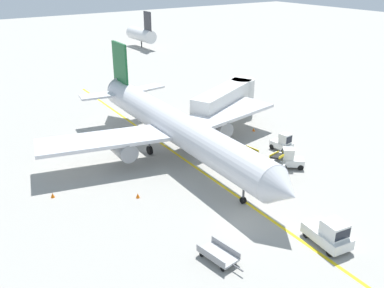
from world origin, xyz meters
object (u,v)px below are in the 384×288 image
at_px(belt_loader_aft_hold, 279,161).
at_px(safety_cone_wingtip_left, 254,129).
at_px(pushback_tug, 329,234).
at_px(safety_cone_nose_left, 53,195).
at_px(airliner, 173,125).
at_px(jet_bridge, 228,96).
at_px(safety_cone_nose_right, 138,196).
at_px(baggage_cart_loaded, 218,254).
at_px(ground_crew_marshaller, 266,181).
at_px(baggage_tug_near_wing, 290,159).
at_px(belt_loader_forward_hold, 246,155).
at_px(baggage_tug_by_cargo_door, 283,143).

bearing_deg(belt_loader_aft_hold, safety_cone_wingtip_left, 62.40).
height_order(pushback_tug, safety_cone_nose_left, pushback_tug).
distance_m(airliner, belt_loader_aft_hold, 11.58).
relative_size(jet_bridge, pushback_tug, 3.34).
bearing_deg(airliner, safety_cone_nose_right, -141.19).
relative_size(jet_bridge, baggage_cart_loaded, 3.32).
distance_m(airliner, safety_cone_nose_left, 14.30).
bearing_deg(safety_cone_nose_left, ground_crew_marshaller, -30.06).
bearing_deg(baggage_tug_near_wing, pushback_tug, -123.59).
relative_size(baggage_cart_loaded, safety_cone_nose_right, 8.71).
distance_m(jet_bridge, belt_loader_aft_hold, 14.32).
bearing_deg(pushback_tug, airliner, 92.60).
relative_size(airliner, baggage_tug_near_wing, 13.09).
xyz_separation_m(belt_loader_aft_hold, safety_cone_wingtip_left, (4.78, 9.14, -0.56)).
bearing_deg(baggage_tug_near_wing, safety_cone_wingtip_left, 68.71).
bearing_deg(airliner, pushback_tug, -87.40).
height_order(airliner, safety_cone_nose_left, airliner).
bearing_deg(belt_loader_forward_hold, belt_loader_aft_hold, -59.03).
relative_size(baggage_tug_by_cargo_door, baggage_cart_loaded, 0.66).
xyz_separation_m(baggage_tug_by_cargo_door, baggage_cart_loaded, (-17.39, -11.09, -0.46)).
height_order(jet_bridge, safety_cone_nose_right, jet_bridge).
height_order(baggage_tug_near_wing, belt_loader_forward_hold, belt_loader_forward_hold).
bearing_deg(safety_cone_wingtip_left, baggage_tug_near_wing, -111.29).
bearing_deg(belt_loader_aft_hold, airliner, 129.01).
bearing_deg(belt_loader_aft_hold, baggage_cart_loaded, -149.58).
distance_m(baggage_tug_by_cargo_door, belt_loader_aft_hold, 4.47).
relative_size(baggage_cart_loaded, safety_cone_wingtip_left, 8.71).
bearing_deg(safety_cone_nose_left, pushback_tug, -51.27).
height_order(baggage_tug_by_cargo_door, baggage_cart_loaded, baggage_tug_by_cargo_door).
xyz_separation_m(baggage_tug_by_cargo_door, belt_loader_aft_hold, (-3.41, -2.88, -0.15)).
relative_size(jet_bridge, baggage_tug_near_wing, 4.73).
height_order(baggage_tug_by_cargo_door, ground_crew_marshaller, baggage_tug_by_cargo_door).
xyz_separation_m(jet_bridge, safety_cone_nose_left, (-24.95, -6.47, -3.32)).
bearing_deg(jet_bridge, pushback_tug, -112.35).
distance_m(baggage_tug_by_cargo_door, safety_cone_nose_left, 24.69).
xyz_separation_m(baggage_tug_near_wing, baggage_cart_loaded, (-14.97, -7.63, -0.46)).
bearing_deg(safety_cone_nose_right, airliner, 38.81).
relative_size(pushback_tug, safety_cone_nose_right, 8.66).
xyz_separation_m(jet_bridge, ground_crew_marshaller, (-8.33, -16.09, -2.63)).
bearing_deg(airliner, baggage_tug_by_cargo_door, -29.22).
height_order(baggage_tug_near_wing, belt_loader_aft_hold, belt_loader_aft_hold).
distance_m(belt_loader_aft_hold, safety_cone_wingtip_left, 10.33).
height_order(belt_loader_forward_hold, ground_crew_marshaller, belt_loader_forward_hold).
bearing_deg(baggage_tug_by_cargo_door, safety_cone_nose_right, -179.36).
relative_size(belt_loader_forward_hold, belt_loader_aft_hold, 1.04).
xyz_separation_m(baggage_tug_near_wing, safety_cone_nose_left, (-21.91, 7.56, -0.71)).
distance_m(belt_loader_aft_hold, safety_cone_nose_left, 22.06).
distance_m(ground_crew_marshaller, safety_cone_nose_left, 19.22).
distance_m(ground_crew_marshaller, safety_cone_wingtip_left, 14.88).
bearing_deg(pushback_tug, safety_cone_nose_left, 128.73).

